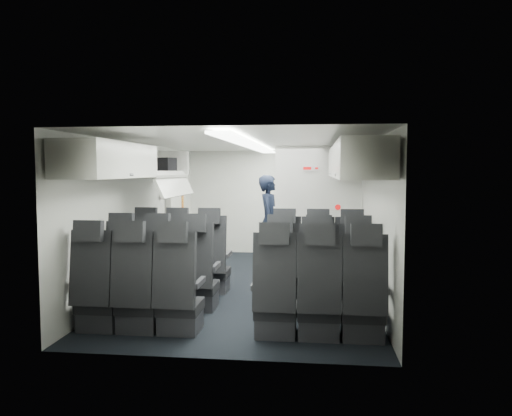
% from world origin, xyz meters
% --- Properties ---
extents(cabin_shell, '(3.41, 6.01, 2.16)m').
position_xyz_m(cabin_shell, '(0.00, 0.00, 1.12)').
color(cabin_shell, black).
rests_on(cabin_shell, ground).
extents(seat_row_front, '(3.33, 0.56, 1.24)m').
position_xyz_m(seat_row_front, '(-0.00, -0.53, 0.40)').
color(seat_row_front, black).
rests_on(seat_row_front, cabin_shell).
extents(seat_row_mid, '(3.33, 0.56, 1.24)m').
position_xyz_m(seat_row_mid, '(-0.00, -1.43, 0.40)').
color(seat_row_mid, black).
rests_on(seat_row_mid, cabin_shell).
extents(seat_row_rear, '(3.33, 0.56, 1.24)m').
position_xyz_m(seat_row_rear, '(-0.00, -2.33, 0.40)').
color(seat_row_rear, black).
rests_on(seat_row_rear, cabin_shell).
extents(overhead_bin_left_rear, '(0.53, 1.80, 0.40)m').
position_xyz_m(overhead_bin_left_rear, '(-1.40, -2.00, 1.86)').
color(overhead_bin_left_rear, white).
rests_on(overhead_bin_left_rear, cabin_shell).
extents(overhead_bin_left_front_open, '(0.64, 1.70, 0.72)m').
position_xyz_m(overhead_bin_left_front_open, '(-1.44, -0.25, 1.74)').
color(overhead_bin_left_front_open, '#9E9E93').
rests_on(overhead_bin_left_front_open, cabin_shell).
extents(overhead_bin_right_rear, '(0.53, 1.80, 0.40)m').
position_xyz_m(overhead_bin_right_rear, '(1.40, -2.00, 1.86)').
color(overhead_bin_right_rear, white).
rests_on(overhead_bin_right_rear, cabin_shell).
extents(overhead_bin_right_front, '(0.53, 1.70, 0.40)m').
position_xyz_m(overhead_bin_right_front, '(1.40, -0.25, 1.86)').
color(overhead_bin_right_front, white).
rests_on(overhead_bin_right_front, cabin_shell).
extents(bulkhead_partition, '(1.40, 0.15, 2.13)m').
position_xyz_m(bulkhead_partition, '(0.98, 0.80, 1.08)').
color(bulkhead_partition, silver).
rests_on(bulkhead_partition, cabin_shell).
extents(galley_unit, '(0.85, 0.52, 1.90)m').
position_xyz_m(galley_unit, '(0.95, 2.72, 0.95)').
color(galley_unit, '#939399').
rests_on(galley_unit, cabin_shell).
extents(boarding_door, '(0.12, 1.27, 1.86)m').
position_xyz_m(boarding_door, '(-1.64, 1.55, 0.95)').
color(boarding_door, silver).
rests_on(boarding_door, cabin_shell).
extents(flight_attendant, '(0.43, 0.63, 1.66)m').
position_xyz_m(flight_attendant, '(0.12, 1.46, 0.83)').
color(flight_attendant, black).
rests_on(flight_attendant, ground).
extents(carry_on_bag, '(0.45, 0.37, 0.23)m').
position_xyz_m(carry_on_bag, '(-1.44, 0.09, 1.82)').
color(carry_on_bag, black).
rests_on(carry_on_bag, overhead_bin_left_front_open).
extents(papers, '(0.21, 0.07, 0.15)m').
position_xyz_m(papers, '(0.31, 1.41, 1.05)').
color(papers, white).
rests_on(papers, flight_attendant).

